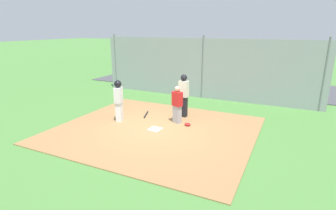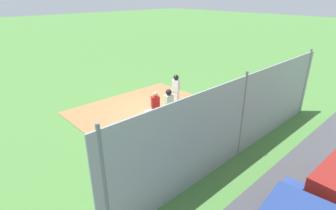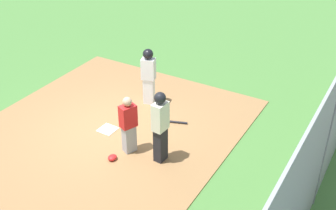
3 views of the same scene
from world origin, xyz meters
name	(u,v)px [view 1 (image 1 of 3)]	position (x,y,z in m)	size (l,w,h in m)	color
ground_plane	(155,130)	(0.00, 0.00, 0.00)	(140.00, 140.00, 0.00)	#477A38
dirt_infield	(155,130)	(0.00, 0.00, 0.01)	(7.20, 6.40, 0.03)	olive
home_plate	(155,129)	(0.00, 0.00, 0.04)	(0.44, 0.44, 0.02)	white
catcher	(177,104)	(-0.45, -1.03, 0.80)	(0.45, 0.39, 1.51)	#9E9EA3
umpire	(184,95)	(-0.37, -1.87, 1.00)	(0.40, 0.29, 1.83)	black
runner	(119,98)	(1.76, -0.19, 1.01)	(0.35, 0.44, 1.70)	silver
baseball_bat	(146,114)	(1.17, -1.31, 0.06)	(0.06, 0.06, 0.82)	black
catcher_mask	(188,124)	(-0.97, -0.88, 0.09)	(0.24, 0.20, 0.12)	red
baseball	(157,128)	(-0.05, -0.05, 0.07)	(0.07, 0.07, 0.07)	white
backstop_fence	(202,69)	(0.00, -5.38, 1.60)	(12.00, 0.10, 3.35)	#93999E
parking_lot	(220,84)	(0.00, -9.34, 0.02)	(18.00, 5.20, 0.04)	#424247
parked_car_blue	(266,81)	(-2.99, -8.73, 0.61)	(4.36, 2.23, 1.28)	#28428C
parked_car_red	(225,76)	(-0.36, -9.10, 0.61)	(4.25, 1.98, 1.28)	maroon
parked_car_white	(183,72)	(2.84, -9.55, 0.61)	(4.36, 2.22, 1.28)	silver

